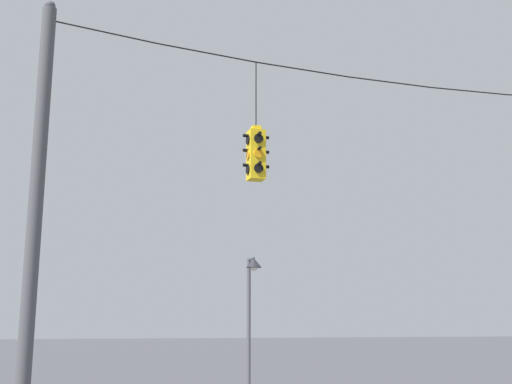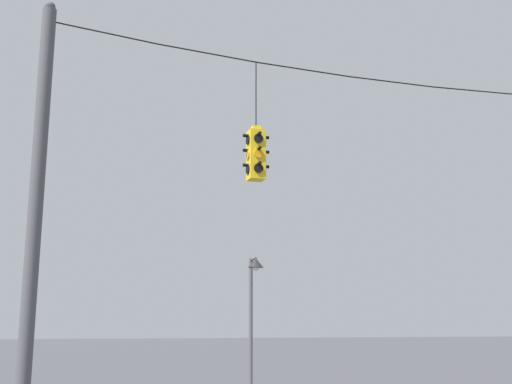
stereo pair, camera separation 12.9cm
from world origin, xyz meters
TOP-DOWN VIEW (x-y plane):
  - utility_pole_left at (-7.74, -0.02)m, footprint 0.28×0.28m
  - span_wire at (0.00, -0.02)m, footprint 15.48×0.03m
  - traffic_light_over_intersection at (-3.34, -0.02)m, footprint 0.58×0.58m
  - street_lamp at (-1.68, 5.61)m, footprint 0.46×0.80m

SIDE VIEW (x-z plane):
  - street_lamp at x=-1.68m, z-range 1.01..5.07m
  - utility_pole_left at x=-7.74m, z-range -0.01..8.50m
  - traffic_light_over_intersection at x=-3.34m, z-range 4.32..6.99m
  - span_wire at x=0.00m, z-range 7.61..8.04m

